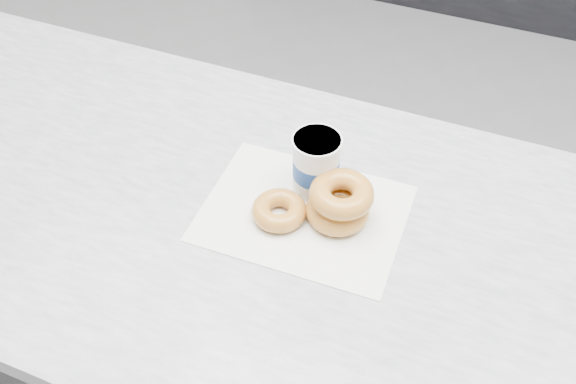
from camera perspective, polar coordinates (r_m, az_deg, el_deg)
name	(u,v)px	position (r m, az deg, el deg)	size (l,w,h in m)	color
ground	(358,280)	(2.14, 6.28, -7.82)	(5.00, 5.00, 0.00)	gray
counter	(290,365)	(1.44, 0.16, -15.09)	(3.06, 0.76, 0.90)	#333335
wax_paper	(304,213)	(1.10, 1.39, -1.89)	(0.34, 0.26, 0.00)	white
donut_single	(279,210)	(1.08, -0.80, -1.65)	(0.09, 0.09, 0.03)	gold
donut_stack	(340,202)	(1.07, 4.61, -0.91)	(0.15, 0.15, 0.08)	gold
coffee_cup	(316,164)	(1.10, 2.51, 2.50)	(0.09, 0.09, 0.12)	white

